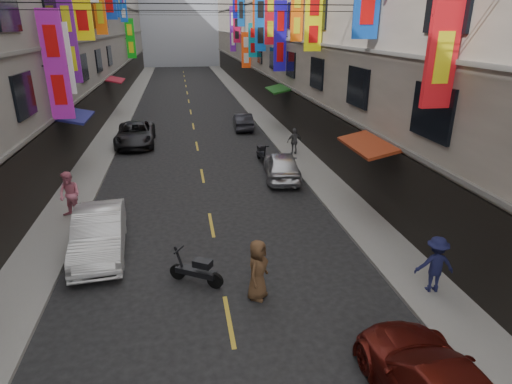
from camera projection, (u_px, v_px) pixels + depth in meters
name	position (u px, v px, depth m)	size (l,w,h in m)	color
sidewalk_left	(123.00, 114.00, 37.95)	(2.00, 90.00, 0.12)	slate
sidewalk_right	(255.00, 109.00, 39.90)	(2.00, 90.00, 0.12)	slate
haze_block	(178.00, 5.00, 80.79)	(18.00, 8.00, 22.00)	#A8AEBC
street_awnings	(174.00, 112.00, 22.97)	(13.99, 35.20, 0.41)	#175115
lane_markings	(192.00, 119.00, 36.19)	(0.12, 80.20, 0.01)	gold
scooter_crossing	(197.00, 271.00, 12.93)	(1.59, 1.06, 1.14)	black
scooter_far_right	(262.00, 154.00, 24.62)	(0.52, 1.80, 1.14)	black
car_left_mid	(99.00, 233.00, 14.59)	(1.60, 4.58, 1.51)	silver
car_left_far	(135.00, 134.00, 28.00)	(2.41, 5.23, 1.45)	black
car_right_mid	(282.00, 165.00, 21.81)	(1.68, 4.18, 1.42)	silver
car_right_far	(243.00, 121.00, 32.23)	(1.30, 3.72, 1.23)	#25252C
pedestrian_lfar	(70.00, 195.00, 17.00)	(0.93, 0.64, 1.91)	#D9738A
pedestrian_rnear	(435.00, 264.00, 12.26)	(1.11, 0.57, 1.72)	#16183C
pedestrian_rfar	(294.00, 141.00, 25.54)	(0.92, 0.52, 1.57)	#5D5C5F
pedestrian_crossing	(258.00, 270.00, 12.11)	(0.89, 0.61, 1.82)	#533721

